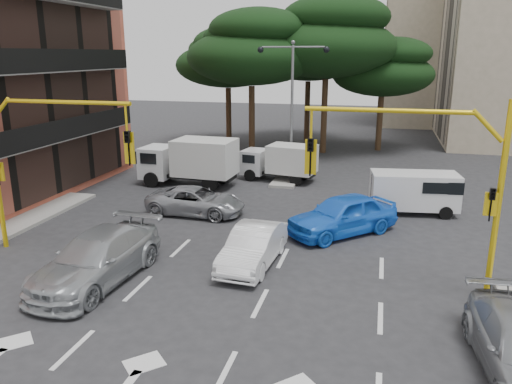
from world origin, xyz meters
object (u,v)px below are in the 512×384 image
at_px(signal_mast_left, 34,150).
at_px(street_lamp_center, 292,85).
at_px(box_truck_a, 189,162).
at_px(car_white_hatch, 253,246).
at_px(car_silver_cross_a, 196,201).
at_px(van_white, 414,193).
at_px(car_blue_compact, 342,215).
at_px(box_truck_b, 279,163).
at_px(signal_mast_right, 436,171).
at_px(car_silver_wagon, 97,258).

bearing_deg(signal_mast_left, street_lamp_center, 64.09).
bearing_deg(box_truck_a, street_lamp_center, -52.38).
distance_m(street_lamp_center, car_white_hatch, 14.17).
height_order(car_silver_cross_a, van_white, van_white).
bearing_deg(van_white, car_white_hatch, -44.75).
xyz_separation_m(signal_mast_left, street_lamp_center, (6.80, 14.01, 1.54)).
distance_m(street_lamp_center, car_blue_compact, 11.14).
relative_size(car_white_hatch, box_truck_b, 0.95).
height_order(signal_mast_right, car_blue_compact, signal_mast_right).
distance_m(van_white, box_truck_a, 12.16).
height_order(street_lamp_center, car_silver_cross_a, street_lamp_center).
bearing_deg(car_white_hatch, signal_mast_right, -3.37).
bearing_deg(box_truck_a, car_silver_cross_a, -152.46).
height_order(signal_mast_right, signal_mast_left, same).
bearing_deg(car_silver_cross_a, signal_mast_right, -118.62).
distance_m(signal_mast_left, car_blue_compact, 12.02).
height_order(car_white_hatch, car_blue_compact, car_blue_compact).
xyz_separation_m(car_blue_compact, car_silver_wagon, (-7.36, -6.44, -0.03)).
bearing_deg(signal_mast_left, signal_mast_right, 0.00).
bearing_deg(van_white, car_blue_compact, -46.69).
bearing_deg(car_blue_compact, box_truck_a, -167.29).
relative_size(street_lamp_center, van_white, 2.00).
bearing_deg(box_truck_a, car_silver_wagon, -169.63).
relative_size(signal_mast_left, van_white, 1.54).
bearing_deg(car_silver_cross_a, box_truck_a, 26.24).
bearing_deg(box_truck_b, van_white, -112.04).
relative_size(car_blue_compact, car_silver_wagon, 0.88).
bearing_deg(signal_mast_left, van_white, 31.33).
height_order(signal_mast_right, street_lamp_center, street_lamp_center).
bearing_deg(van_white, signal_mast_right, -7.88).
bearing_deg(car_silver_cross_a, car_silver_wagon, 176.99).
height_order(signal_mast_left, car_white_hatch, signal_mast_left).
bearing_deg(car_white_hatch, car_silver_wagon, -147.83).
height_order(van_white, box_truck_b, box_truck_b).
height_order(car_white_hatch, box_truck_b, box_truck_b).
distance_m(car_silver_wagon, car_silver_cross_a, 7.46).
height_order(signal_mast_right, box_truck_a, signal_mast_right).
relative_size(signal_mast_right, street_lamp_center, 0.77).
distance_m(signal_mast_right, box_truck_b, 14.96).
relative_size(signal_mast_left, box_truck_b, 1.37).
bearing_deg(signal_mast_left, car_silver_cross_a, 55.39).
bearing_deg(car_blue_compact, box_truck_b, 163.55).
height_order(signal_mast_left, car_silver_wagon, signal_mast_left).
bearing_deg(car_blue_compact, signal_mast_right, -11.98).
distance_m(car_silver_wagon, box_truck_b, 14.89).
relative_size(street_lamp_center, car_silver_wagon, 1.42).
bearing_deg(signal_mast_left, car_silver_wagon, -28.69).
xyz_separation_m(signal_mast_left, car_silver_cross_a, (3.89, 5.63, -3.26)).
height_order(car_white_hatch, box_truck_a, box_truck_a).
relative_size(van_white, box_truck_a, 0.72).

